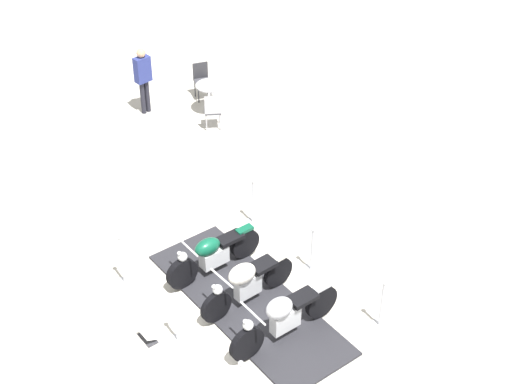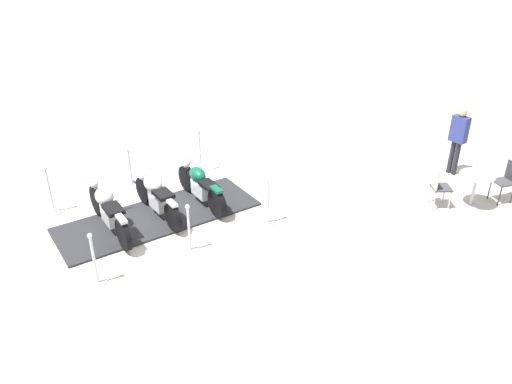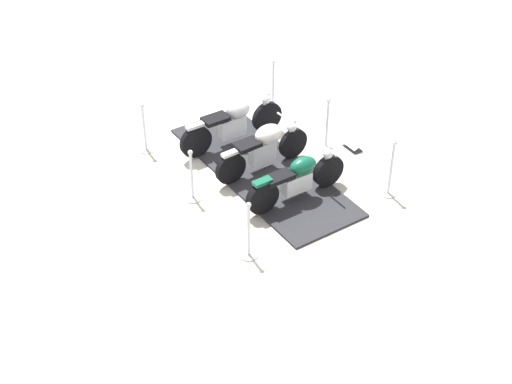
# 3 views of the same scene
# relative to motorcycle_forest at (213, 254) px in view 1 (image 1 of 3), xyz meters

# --- Properties ---
(ground_plane) EXTENTS (80.00, 80.00, 0.00)m
(ground_plane) POSITION_rel_motorcycle_forest_xyz_m (-0.79, 0.70, -0.48)
(ground_plane) COLOR beige
(display_platform) EXTENTS (4.23, 4.08, 0.05)m
(display_platform) POSITION_rel_motorcycle_forest_xyz_m (-0.79, 0.70, -0.45)
(display_platform) COLOR #28282D
(display_platform) RESTS_ON ground_plane
(motorcycle_forest) EXTENTS (1.48, 1.59, 0.91)m
(motorcycle_forest) POSITION_rel_motorcycle_forest_xyz_m (0.00, 0.00, 0.00)
(motorcycle_forest) COLOR black
(motorcycle_forest) RESTS_ON display_platform
(motorcycle_cream) EXTENTS (1.40, 1.60, 0.91)m
(motorcycle_cream) POSITION_rel_motorcycle_forest_xyz_m (-0.77, 0.73, 0.07)
(motorcycle_cream) COLOR black
(motorcycle_cream) RESTS_ON display_platform
(motorcycle_chrome) EXTENTS (1.63, 1.74, 0.95)m
(motorcycle_chrome) POSITION_rel_motorcycle_forest_xyz_m (-1.54, 1.44, 0.07)
(motorcycle_chrome) COLOR black
(motorcycle_chrome) RESTS_ON display_platform
(stanchion_right_front) EXTENTS (0.29, 0.29, 1.15)m
(stanchion_right_front) POSITION_rel_motorcycle_forest_xyz_m (1.57, 0.55, -0.07)
(stanchion_right_front) COLOR silver
(stanchion_right_front) RESTS_ON ground_plane
(stanchion_left_mid) EXTENTS (0.35, 0.35, 1.03)m
(stanchion_left_mid) POSITION_rel_motorcycle_forest_xyz_m (-1.81, -0.40, -0.17)
(stanchion_left_mid) COLOR silver
(stanchion_left_mid) RESTS_ON ground_plane
(stanchion_left_rear) EXTENTS (0.30, 0.30, 1.05)m
(stanchion_left_rear) POSITION_rel_motorcycle_forest_xyz_m (-3.16, 0.84, -0.11)
(stanchion_left_rear) COLOR silver
(stanchion_left_rear) RESTS_ON ground_plane
(stanchion_right_mid) EXTENTS (0.30, 0.30, 1.10)m
(stanchion_right_mid) POSITION_rel_motorcycle_forest_xyz_m (0.22, 1.79, -0.10)
(stanchion_right_mid) COLOR silver
(stanchion_right_mid) RESTS_ON ground_plane
(stanchion_left_front) EXTENTS (0.32, 0.32, 1.09)m
(stanchion_left_front) POSITION_rel_motorcycle_forest_xyz_m (-0.47, -1.65, -0.12)
(stanchion_left_front) COLOR silver
(stanchion_left_front) RESTS_ON ground_plane
(info_placard) EXTENTS (0.42, 0.41, 0.18)m
(info_placard) POSITION_rel_motorcycle_forest_xyz_m (0.74, 1.85, -0.42)
(info_placard) COLOR #333338
(info_placard) RESTS_ON ground_plane
(cafe_table) EXTENTS (0.75, 0.75, 0.77)m
(cafe_table) POSITION_rel_motorcycle_forest_xyz_m (1.36, -5.94, 0.10)
(cafe_table) COLOR #B7B7BC
(cafe_table) RESTS_ON ground_plane
(cafe_chair_near_table) EXTENTS (0.49, 0.49, 0.95)m
(cafe_chair_near_table) POSITION_rel_motorcycle_forest_xyz_m (1.14, -5.15, 0.07)
(cafe_chair_near_table) COLOR #B7B7BC
(cafe_chair_near_table) RESTS_ON ground_plane
(cafe_chair_across_table) EXTENTS (0.55, 0.55, 0.94)m
(cafe_chair_across_table) POSITION_rel_motorcycle_forest_xyz_m (1.76, -6.66, 0.07)
(cafe_chair_across_table) COLOR #2D2D33
(cafe_chair_across_table) RESTS_ON ground_plane
(bystander_person) EXTENTS (0.42, 0.45, 1.74)m
(bystander_person) POSITION_rel_motorcycle_forest_xyz_m (2.99, -5.66, 0.56)
(bystander_person) COLOR #23232D
(bystander_person) RESTS_ON ground_plane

